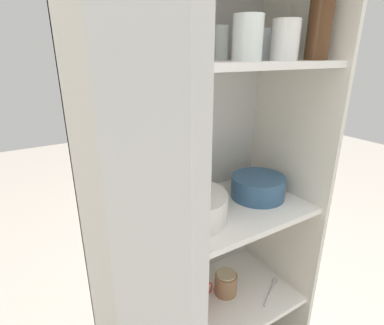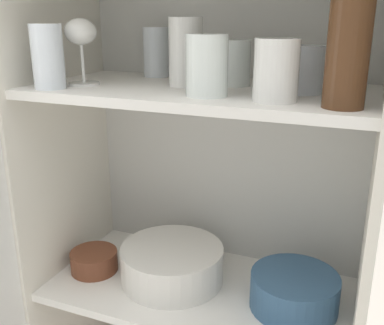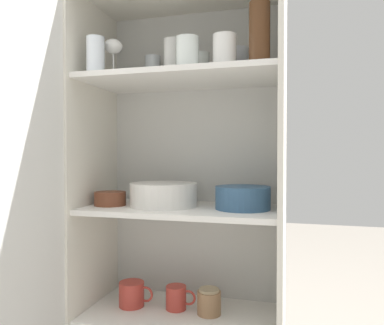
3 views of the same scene
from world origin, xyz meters
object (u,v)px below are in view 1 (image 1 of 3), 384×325
mixing_bowl_large (258,186)px  storage_jar (226,283)px  wine_bottle (321,16)px  serving_bowl_small (132,235)px  plate_stack_white (188,206)px  coffee_mug_primary (197,295)px

mixing_bowl_large → storage_jar: (-0.13, 0.01, -0.40)m
wine_bottle → serving_bowl_small: (-0.58, 0.09, -0.58)m
plate_stack_white → coffee_mug_primary: plate_stack_white is taller
wine_bottle → plate_stack_white: size_ratio=1.06×
serving_bowl_small → plate_stack_white: bearing=10.3°
coffee_mug_primary → storage_jar: storage_jar is taller
coffee_mug_primary → wine_bottle: bearing=-23.5°
mixing_bowl_large → storage_jar: size_ratio=2.08×
wine_bottle → plate_stack_white: 0.69m
plate_stack_white → serving_bowl_small: bearing=-169.7°
serving_bowl_small → storage_jar: serving_bowl_small is taller
coffee_mug_primary → mixing_bowl_large: bearing=-3.9°
wine_bottle → storage_jar: 1.00m
mixing_bowl_large → coffee_mug_primary: size_ratio=1.68×
wine_bottle → storage_jar: (-0.20, 0.13, -0.97)m
wine_bottle → plate_stack_white: wine_bottle is taller
mixing_bowl_large → storage_jar: bearing=176.9°
mixing_bowl_large → coffee_mug_primary: mixing_bowl_large is taller
serving_bowl_small → wine_bottle: bearing=-8.5°
plate_stack_white → storage_jar: 0.44m
mixing_bowl_large → coffee_mug_primary: bearing=176.1°
mixing_bowl_large → storage_jar: mixing_bowl_large is taller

